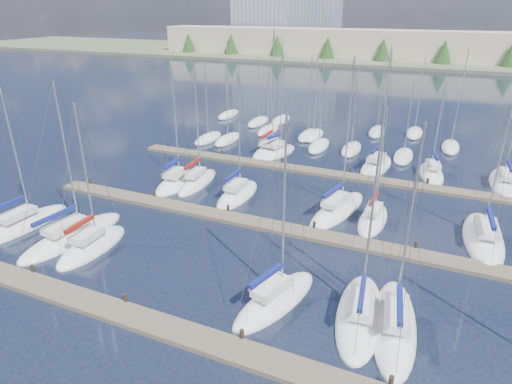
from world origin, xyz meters
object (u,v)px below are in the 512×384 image
at_px(sailboat_e, 360,315).
at_px(sailboat_q, 431,173).
at_px(sailboat_n, 270,150).
at_px(sailboat_b, 73,236).
at_px(sailboat_f, 394,325).
at_px(sailboat_d, 275,300).
at_px(sailboat_j, 238,194).
at_px(sailboat_a, 24,225).
at_px(sailboat_p, 376,166).
at_px(sailboat_h, 177,182).
at_px(sailboat_i, 198,182).
at_px(sailboat_k, 337,210).
at_px(sailboat_c, 92,246).
at_px(sailboat_l, 373,219).
at_px(sailboat_m, 483,238).
at_px(sailboat_o, 278,152).
at_px(sailboat_r, 503,183).

relative_size(sailboat_e, sailboat_q, 1.28).
bearing_deg(sailboat_n, sailboat_b, -100.21).
bearing_deg(sailboat_f, sailboat_d, 178.11).
bearing_deg(sailboat_j, sailboat_a, -137.46).
xyz_separation_m(sailboat_p, sailboat_h, (-18.41, -13.49, -0.01)).
bearing_deg(sailboat_q, sailboat_e, -105.14).
xyz_separation_m(sailboat_i, sailboat_b, (-3.28, -14.03, -0.03)).
bearing_deg(sailboat_n, sailboat_k, -46.13).
relative_size(sailboat_c, sailboat_h, 0.94).
bearing_deg(sailboat_l, sailboat_m, 3.25).
distance_m(sailboat_h, sailboat_j, 7.26).
bearing_deg(sailboat_k, sailboat_e, -58.48).
distance_m(sailboat_b, sailboat_f, 25.09).
distance_m(sailboat_c, sailboat_m, 30.83).
bearing_deg(sailboat_l, sailboat_p, 99.67).
bearing_deg(sailboat_m, sailboat_d, -134.43).
xyz_separation_m(sailboat_p, sailboat_b, (-19.71, -26.64, -0.01)).
bearing_deg(sailboat_o, sailboat_d, -57.16).
height_order(sailboat_a, sailboat_f, sailboat_f).
bearing_deg(sailboat_k, sailboat_n, 143.90).
distance_m(sailboat_e, sailboat_f, 2.02).
height_order(sailboat_d, sailboat_a, sailboat_d).
relative_size(sailboat_d, sailboat_e, 0.95).
bearing_deg(sailboat_l, sailboat_d, -103.62).
relative_size(sailboat_f, sailboat_n, 0.82).
relative_size(sailboat_l, sailboat_f, 0.83).
bearing_deg(sailboat_d, sailboat_h, 155.70).
height_order(sailboat_c, sailboat_o, sailboat_o).
relative_size(sailboat_a, sailboat_h, 0.97).
relative_size(sailboat_e, sailboat_m, 1.02).
height_order(sailboat_c, sailboat_q, sailboat_c).
bearing_deg(sailboat_e, sailboat_d, -178.31).
relative_size(sailboat_j, sailboat_n, 0.82).
distance_m(sailboat_c, sailboat_l, 23.24).
height_order(sailboat_d, sailboat_q, sailboat_d).
bearing_deg(sailboat_i, sailboat_l, -8.49).
bearing_deg(sailboat_h, sailboat_o, 60.30).
relative_size(sailboat_k, sailboat_c, 1.20).
bearing_deg(sailboat_r, sailboat_e, -110.72).
xyz_separation_m(sailboat_p, sailboat_l, (1.96, -13.95, -0.00)).
bearing_deg(sailboat_b, sailboat_r, 45.51).
height_order(sailboat_m, sailboat_n, sailboat_n).
height_order(sailboat_i, sailboat_b, sailboat_b).
xyz_separation_m(sailboat_a, sailboat_r, (38.10, 26.74, 0.01)).
height_order(sailboat_p, sailboat_m, sailboat_p).
xyz_separation_m(sailboat_f, sailboat_n, (-18.91, 27.63, 0.02)).
distance_m(sailboat_e, sailboat_r, 28.62).
xyz_separation_m(sailboat_l, sailboat_j, (-13.12, 0.11, 0.00)).
height_order(sailboat_d, sailboat_e, sailboat_e).
xyz_separation_m(sailboat_e, sailboat_l, (-1.40, 13.00, -0.00)).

